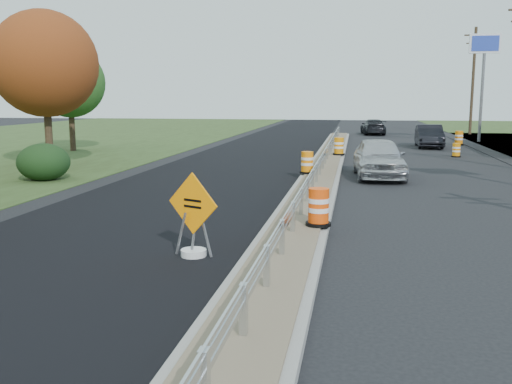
% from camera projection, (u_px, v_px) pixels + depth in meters
% --- Properties ---
extents(ground, '(140.00, 140.00, 0.00)m').
position_uv_depth(ground, '(301.00, 222.00, 15.41)').
color(ground, black).
rests_on(ground, ground).
extents(milled_overlay, '(7.20, 120.00, 0.01)m').
position_uv_depth(milled_overlay, '(225.00, 171.00, 25.87)').
color(milled_overlay, black).
rests_on(milled_overlay, ground).
extents(median, '(1.60, 55.00, 0.23)m').
position_uv_depth(median, '(320.00, 178.00, 23.16)').
color(median, gray).
rests_on(median, ground).
extents(guardrail, '(0.10, 46.15, 0.72)m').
position_uv_depth(guardrail, '(322.00, 160.00, 24.03)').
color(guardrail, silver).
rests_on(guardrail, median).
extents(pylon_sign_north, '(2.20, 0.30, 7.90)m').
position_uv_depth(pylon_sign_north, '(484.00, 54.00, 41.70)').
color(pylon_sign_north, slate).
rests_on(pylon_sign_north, ground).
extents(utility_pole_north, '(1.90, 0.26, 9.40)m').
position_uv_depth(utility_pole_north, '(473.00, 79.00, 50.52)').
color(utility_pole_north, '#473523').
rests_on(utility_pole_north, ground).
extents(hedge_north, '(2.09, 2.09, 1.52)m').
position_uv_depth(hedge_north, '(44.00, 162.00, 22.98)').
color(hedge_north, black).
rests_on(hedge_north, ground).
extents(tree_near_red, '(4.95, 4.95, 7.35)m').
position_uv_depth(tree_near_red, '(45.00, 64.00, 26.53)').
color(tree_near_red, '#473523').
rests_on(tree_near_red, ground).
extents(tree_near_back, '(4.29, 4.29, 6.37)m').
position_uv_depth(tree_near_back, '(70.00, 83.00, 34.92)').
color(tree_near_back, '#473523').
rests_on(tree_near_back, ground).
extents(caution_sign, '(1.20, 0.57, 1.80)m').
position_uv_depth(caution_sign, '(193.00, 236.00, 12.03)').
color(caution_sign, white).
rests_on(caution_sign, ground).
extents(barrel_median_near, '(0.63, 0.63, 0.92)m').
position_uv_depth(barrel_median_near, '(319.00, 208.00, 13.93)').
color(barrel_median_near, black).
rests_on(barrel_median_near, median).
extents(barrel_median_mid, '(0.61, 0.61, 0.90)m').
position_uv_depth(barrel_median_mid, '(307.00, 163.00, 23.48)').
color(barrel_median_mid, black).
rests_on(barrel_median_mid, median).
extents(barrel_median_far, '(0.64, 0.64, 0.94)m').
position_uv_depth(barrel_median_far, '(339.00, 147.00, 30.95)').
color(barrel_median_far, black).
rests_on(barrel_median_far, median).
extents(barrel_shoulder_mid, '(0.53, 0.53, 0.78)m').
position_uv_depth(barrel_shoulder_mid, '(456.00, 150.00, 32.09)').
color(barrel_shoulder_mid, black).
rests_on(barrel_shoulder_mid, ground).
extents(barrel_shoulder_far, '(0.67, 0.67, 0.99)m').
position_uv_depth(barrel_shoulder_far, '(459.00, 138.00, 40.04)').
color(barrel_shoulder_far, black).
rests_on(barrel_shoulder_far, ground).
extents(car_silver, '(2.30, 5.01, 1.66)m').
position_uv_depth(car_silver, '(379.00, 158.00, 23.95)').
color(car_silver, '#BBBBC0').
rests_on(car_silver, ground).
extents(car_dark_mid, '(1.70, 4.63, 1.52)m').
position_uv_depth(car_dark_mid, '(429.00, 136.00, 38.24)').
color(car_dark_mid, black).
rests_on(car_dark_mid, ground).
extents(car_dark_far, '(2.33, 4.88, 1.37)m').
position_uv_depth(car_dark_far, '(373.00, 127.00, 51.27)').
color(car_dark_far, black).
rests_on(car_dark_far, ground).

